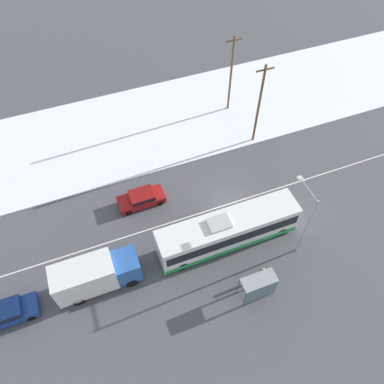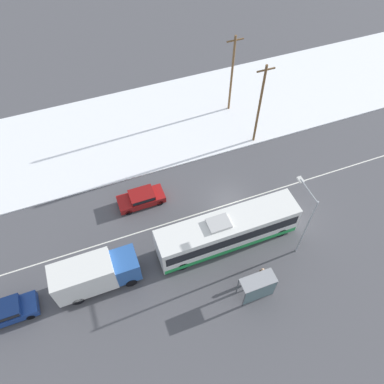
% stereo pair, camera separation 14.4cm
% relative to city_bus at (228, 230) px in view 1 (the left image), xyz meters
% --- Properties ---
extents(ground_plane, '(120.00, 120.00, 0.00)m').
position_rel_city_bus_xyz_m(ground_plane, '(1.85, 3.47, -1.66)').
color(ground_plane, '#4C4C51').
extents(snow_lot, '(80.00, 13.41, 0.12)m').
position_rel_city_bus_xyz_m(snow_lot, '(1.85, 16.31, -1.60)').
color(snow_lot, white).
rests_on(snow_lot, ground_plane).
extents(lane_marking_center, '(60.00, 0.12, 0.00)m').
position_rel_city_bus_xyz_m(lane_marking_center, '(1.85, 3.47, -1.65)').
color(lane_marking_center, silver).
rests_on(lane_marking_center, ground_plane).
extents(city_bus, '(12.04, 2.57, 3.39)m').
position_rel_city_bus_xyz_m(city_bus, '(0.00, 0.00, 0.00)').
color(city_bus, white).
rests_on(city_bus, ground_plane).
extents(box_truck, '(6.53, 2.30, 3.24)m').
position_rel_city_bus_xyz_m(box_truck, '(-11.16, -0.02, 0.11)').
color(box_truck, silver).
rests_on(box_truck, ground_plane).
extents(sedan_car, '(4.27, 1.80, 1.37)m').
position_rel_city_bus_xyz_m(sedan_car, '(-5.68, 6.47, -0.90)').
color(sedan_car, maroon).
rests_on(sedan_car, ground_plane).
extents(parked_car_near_truck, '(4.15, 1.80, 1.49)m').
position_rel_city_bus_xyz_m(parked_car_near_truck, '(-17.86, -0.16, -0.84)').
color(parked_car_near_truck, navy).
rests_on(parked_car_near_truck, ground_plane).
extents(pedestrian_at_stop, '(0.61, 0.27, 1.70)m').
position_rel_city_bus_xyz_m(pedestrian_at_stop, '(1.14, -4.16, -0.61)').
color(pedestrian_at_stop, '#23232D').
rests_on(pedestrian_at_stop, ground_plane).
extents(bus_shelter, '(2.70, 1.20, 2.40)m').
position_rel_city_bus_xyz_m(bus_shelter, '(0.18, -5.38, 0.02)').
color(bus_shelter, gray).
rests_on(bus_shelter, ground_plane).
extents(streetlamp, '(0.36, 2.67, 7.08)m').
position_rel_city_bus_xyz_m(streetlamp, '(5.17, -2.43, 2.86)').
color(streetlamp, '#9EA3A8').
rests_on(streetlamp, ground_plane).
extents(utility_pole_roadside, '(1.80, 0.24, 9.18)m').
position_rel_city_bus_xyz_m(utility_pole_roadside, '(7.62, 10.17, 3.12)').
color(utility_pole_roadside, brown).
rests_on(utility_pole_roadside, ground_plane).
extents(utility_pole_snowlot, '(1.80, 0.24, 8.97)m').
position_rel_city_bus_xyz_m(utility_pole_snowlot, '(7.23, 15.77, 3.02)').
color(utility_pole_snowlot, brown).
rests_on(utility_pole_snowlot, ground_plane).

